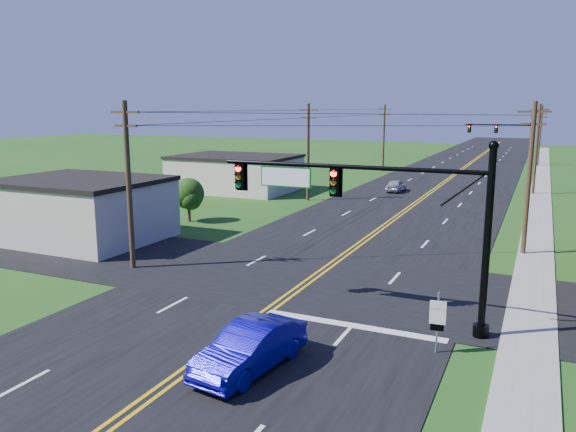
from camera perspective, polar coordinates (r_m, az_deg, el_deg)
The scene contains 18 objects.
ground at distance 19.06m, azimuth -12.47°, elevation -16.26°, with size 260.00×260.00×0.00m, color #194D16.
road_main at distance 64.84m, azimuth 14.96°, elevation 2.97°, with size 16.00×220.00×0.04m, color black.
road_cross at distance 28.79m, azimuth 2.02°, elevation -6.45°, with size 70.00×10.00×0.04m, color black.
sidewalk at distance 54.10m, azimuth 24.16°, elevation 0.86°, with size 2.00×160.00×0.08m, color gray.
signal_mast_main at distance 22.60m, azimuth 8.41°, elevation 0.94°, with size 11.30×0.60×7.48m.
signal_mast_far at distance 93.69m, azimuth 20.93°, elevation 7.77°, with size 10.98×0.60×7.48m.
cream_bldg_near at distance 39.34m, azimuth -20.30°, elevation 0.66°, with size 10.20×8.20×4.10m.
cream_bldg_far at distance 59.63m, azimuth -5.35°, elevation 4.40°, with size 12.20×9.20×3.70m.
utility_pole_left_a at distance 31.00m, azimuth -15.88°, elevation 3.29°, with size 1.80×0.28×9.00m.
utility_pole_left_b at distance 52.50m, azimuth 2.05°, elevation 6.69°, with size 1.80×0.28×9.00m.
utility_pole_left_c at distance 78.10m, azimuth 9.70°, elevation 7.95°, with size 1.80×0.28×9.00m.
utility_pole_right_a at distance 35.64m, azimuth 23.30°, elevation 3.77°, with size 1.80×0.28×9.00m.
utility_pole_right_b at distance 61.54m, azimuth 23.94°, elevation 6.40°, with size 1.80×0.28×9.00m.
utility_pole_right_c at distance 91.50m, azimuth 24.23°, elevation 7.57°, with size 1.80×0.28×9.00m.
tree_left at distance 43.51m, azimuth -10.07°, elevation 2.25°, with size 2.40×2.40×3.37m.
blue_car at distance 19.17m, azimuth -3.86°, elevation -13.28°, with size 1.64×4.71×1.55m, color #0D0692.
distant_car at distance 59.38m, azimuth 10.93°, elevation 3.03°, with size 1.49×3.71×1.26m, color #BDBCC2.
route_sign at distance 20.78m, azimuth 14.95°, elevation -10.00°, with size 0.57×0.11×2.29m.
Camera 1 is at (10.43, -13.41, 8.65)m, focal length 35.00 mm.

